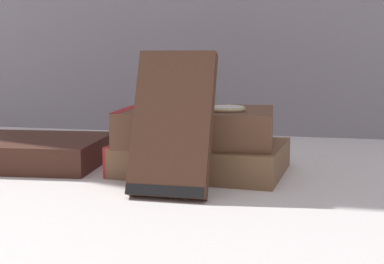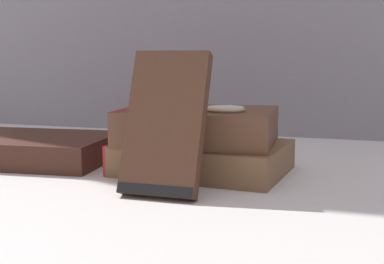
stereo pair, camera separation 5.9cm
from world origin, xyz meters
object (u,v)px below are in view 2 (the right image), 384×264
(pocket_watch, at_px, (225,109))
(reading_glasses, at_px, (197,154))
(book_side_left, at_px, (22,148))
(book_flat_bottom, at_px, (197,157))
(book_leaning_front, at_px, (165,128))
(book_flat_top, at_px, (195,126))

(pocket_watch, bearing_deg, reading_glasses, 120.16)
(book_side_left, height_order, reading_glasses, book_side_left)
(book_flat_bottom, distance_m, book_leaning_front, 0.13)
(book_flat_bottom, distance_m, pocket_watch, 0.08)
(book_leaning_front, bearing_deg, book_flat_bottom, 89.71)
(book_flat_bottom, xyz_separation_m, book_flat_top, (-0.00, -0.00, 0.04))
(book_flat_top, distance_m, book_side_left, 0.27)
(book_flat_top, height_order, reading_glasses, book_flat_top)
(book_flat_top, distance_m, pocket_watch, 0.06)
(book_side_left, height_order, book_leaning_front, book_leaning_front)
(book_leaning_front, distance_m, reading_glasses, 0.25)
(book_flat_bottom, height_order, book_side_left, book_flat_bottom)
(book_flat_bottom, bearing_deg, book_flat_top, -119.68)
(book_flat_top, relative_size, book_leaning_front, 1.28)
(book_flat_bottom, xyz_separation_m, book_side_left, (-0.27, -0.01, -0.00))
(book_leaning_front, relative_size, pocket_watch, 2.99)
(pocket_watch, bearing_deg, book_flat_top, 158.86)
(book_leaning_front, bearing_deg, book_side_left, 157.61)
(pocket_watch, xyz_separation_m, reading_glasses, (-0.08, 0.14, -0.09))
(book_flat_top, height_order, pocket_watch, pocket_watch)
(book_flat_bottom, xyz_separation_m, reading_glasses, (-0.04, 0.12, -0.02))
(book_leaning_front, height_order, pocket_watch, book_leaning_front)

